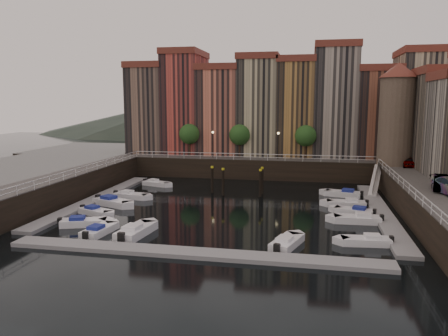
% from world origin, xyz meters
% --- Properties ---
extents(ground, '(200.00, 200.00, 0.00)m').
position_xyz_m(ground, '(0.00, 0.00, 0.00)').
color(ground, black).
rests_on(ground, ground).
extents(quay_far, '(80.00, 20.00, 3.00)m').
position_xyz_m(quay_far, '(0.00, 26.00, 1.50)').
color(quay_far, black).
rests_on(quay_far, ground).
extents(quay_left, '(20.00, 36.00, 3.00)m').
position_xyz_m(quay_left, '(-28.00, -2.00, 1.50)').
color(quay_left, black).
rests_on(quay_left, ground).
extents(dock_left, '(2.00, 28.00, 0.35)m').
position_xyz_m(dock_left, '(-16.20, -1.00, 0.17)').
color(dock_left, gray).
rests_on(dock_left, ground).
extents(dock_right, '(2.00, 28.00, 0.35)m').
position_xyz_m(dock_right, '(16.20, -1.00, 0.17)').
color(dock_right, gray).
rests_on(dock_right, ground).
extents(dock_near, '(30.00, 2.00, 0.35)m').
position_xyz_m(dock_near, '(0.00, -17.00, 0.17)').
color(dock_near, gray).
rests_on(dock_near, ground).
extents(mountains, '(145.00, 100.00, 18.00)m').
position_xyz_m(mountains, '(1.72, 110.00, 7.92)').
color(mountains, '#2D382D').
rests_on(mountains, ground).
extents(far_terrace, '(48.70, 10.30, 17.50)m').
position_xyz_m(far_terrace, '(3.31, 23.50, 10.95)').
color(far_terrace, '#7B604E').
rests_on(far_terrace, quay_far).
extents(corner_tower, '(5.20, 5.20, 13.80)m').
position_xyz_m(corner_tower, '(20.00, 14.50, 10.19)').
color(corner_tower, '#6B5B4C').
rests_on(corner_tower, quay_right).
extents(promenade_trees, '(21.20, 3.20, 5.20)m').
position_xyz_m(promenade_trees, '(-1.33, 18.20, 6.58)').
color(promenade_trees, black).
rests_on(promenade_trees, quay_far).
extents(street_lamps, '(10.36, 0.36, 4.18)m').
position_xyz_m(street_lamps, '(-1.00, 17.20, 5.90)').
color(street_lamps, black).
rests_on(street_lamps, quay_far).
extents(railings, '(36.08, 34.04, 0.52)m').
position_xyz_m(railings, '(0.00, 4.88, 3.79)').
color(railings, white).
rests_on(railings, ground).
extents(gangway, '(2.78, 8.32, 3.73)m').
position_xyz_m(gangway, '(17.10, 10.00, 1.92)').
color(gangway, white).
rests_on(gangway, ground).
extents(mooring_pilings, '(6.77, 2.17, 3.78)m').
position_xyz_m(mooring_pilings, '(0.03, 5.44, 1.65)').
color(mooring_pilings, black).
rests_on(mooring_pilings, ground).
extents(boat_left_0, '(4.56, 2.88, 1.03)m').
position_xyz_m(boat_left_0, '(-12.35, -11.27, 0.35)').
color(boat_left_0, white).
rests_on(boat_left_0, ground).
extents(boat_left_1, '(4.22, 2.80, 0.95)m').
position_xyz_m(boat_left_1, '(-13.22, -7.12, 0.32)').
color(boat_left_1, white).
rests_on(boat_left_1, ground).
extents(boat_left_2, '(5.12, 3.46, 1.16)m').
position_xyz_m(boat_left_2, '(-13.23, -3.05, 0.39)').
color(boat_left_2, white).
rests_on(boat_left_2, ground).
extents(boat_left_3, '(4.54, 2.11, 1.02)m').
position_xyz_m(boat_left_3, '(-12.63, 0.76, 0.34)').
color(boat_left_3, white).
rests_on(boat_left_3, ground).
extents(boat_left_4, '(4.28, 2.61, 0.96)m').
position_xyz_m(boat_left_4, '(-12.39, 9.06, 0.32)').
color(boat_left_4, white).
rests_on(boat_left_4, ground).
extents(boat_right_0, '(4.26, 1.89, 0.96)m').
position_xyz_m(boat_right_0, '(13.50, -11.80, 0.32)').
color(boat_right_0, white).
rests_on(boat_right_0, ground).
extents(boat_right_1, '(4.71, 1.87, 1.07)m').
position_xyz_m(boat_right_1, '(13.49, -5.11, 0.36)').
color(boat_right_1, white).
rests_on(boat_right_1, ground).
extents(boat_right_2, '(4.30, 2.68, 0.97)m').
position_xyz_m(boat_right_2, '(13.49, -1.85, 0.33)').
color(boat_right_2, white).
rests_on(boat_right_2, ground).
extents(boat_right_3, '(4.53, 1.70, 1.04)m').
position_xyz_m(boat_right_3, '(12.96, 1.49, 0.35)').
color(boat_right_3, white).
rests_on(boat_right_3, ground).
extents(boat_right_4, '(4.72, 2.70, 1.06)m').
position_xyz_m(boat_right_4, '(12.98, 6.88, 0.36)').
color(boat_right_4, white).
rests_on(boat_right_4, ground).
extents(boat_near_0, '(2.00, 4.42, 1.00)m').
position_xyz_m(boat_near_0, '(-9.59, -13.37, 0.34)').
color(boat_near_0, white).
rests_on(boat_near_0, ground).
extents(boat_near_1, '(2.42, 5.24, 1.18)m').
position_xyz_m(boat_near_1, '(-6.21, -13.14, 0.40)').
color(boat_near_1, white).
rests_on(boat_near_1, ground).
extents(boat_near_3, '(2.83, 4.56, 1.02)m').
position_xyz_m(boat_near_3, '(7.01, -13.57, 0.34)').
color(boat_near_3, white).
rests_on(boat_near_3, ground).
extents(car_a, '(1.68, 3.94, 1.33)m').
position_xyz_m(car_a, '(21.55, 13.13, 3.66)').
color(car_a, gray).
rests_on(car_a, quay_right).
extents(car_b, '(2.73, 4.81, 1.50)m').
position_xyz_m(car_b, '(21.50, -2.83, 3.75)').
color(car_b, gray).
rests_on(car_b, quay_right).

